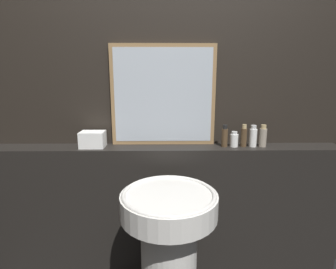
{
  "coord_description": "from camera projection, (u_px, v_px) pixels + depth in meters",
  "views": [
    {
      "loc": [
        0.01,
        -0.59,
        1.42
      ],
      "look_at": [
        0.03,
        1.03,
        1.07
      ],
      "focal_mm": 28.0,
      "sensor_mm": 36.0,
      "label": 1
    }
  ],
  "objects": [
    {
      "name": "wall_back",
      "position": [
        163.0,
        102.0,
        1.84
      ],
      "size": [
        8.0,
        0.06,
        2.5
      ],
      "color": "black",
      "rests_on": "ground_plane"
    },
    {
      "name": "lotion_bottle",
      "position": [
        244.0,
        136.0,
        1.77
      ],
      "size": [
        0.04,
        0.04,
        0.15
      ],
      "color": "#4C3823",
      "rests_on": "vanity_counter"
    },
    {
      "name": "shampoo_bottle",
      "position": [
        225.0,
        137.0,
        1.76
      ],
      "size": [
        0.04,
        0.04,
        0.15
      ],
      "color": "#4C3823",
      "rests_on": "vanity_counter"
    },
    {
      "name": "mirror",
      "position": [
        163.0,
        96.0,
        1.78
      ],
      "size": [
        0.71,
        0.03,
        0.68
      ],
      "color": "#937047",
      "rests_on": "vanity_counter"
    },
    {
      "name": "vanity_counter",
      "position": [
        164.0,
        212.0,
        1.87
      ],
      "size": [
        2.44,
        0.2,
        0.96
      ],
      "color": "black",
      "rests_on": "ground_plane"
    },
    {
      "name": "body_wash_bottle",
      "position": [
        253.0,
        137.0,
        1.77
      ],
      "size": [
        0.05,
        0.05,
        0.15
      ],
      "color": "white",
      "rests_on": "vanity_counter"
    },
    {
      "name": "pedestal_sink",
      "position": [
        169.0,
        250.0,
        1.41
      ],
      "size": [
        0.5,
        0.5,
        0.85
      ],
      "color": "silver",
      "rests_on": "ground_plane"
    },
    {
      "name": "towel_stack",
      "position": [
        93.0,
        139.0,
        1.76
      ],
      "size": [
        0.16,
        0.12,
        0.11
      ],
      "color": "white",
      "rests_on": "vanity_counter"
    },
    {
      "name": "hand_soap_bottle",
      "position": [
        263.0,
        137.0,
        1.77
      ],
      "size": [
        0.05,
        0.05,
        0.15
      ],
      "color": "gray",
      "rests_on": "vanity_counter"
    },
    {
      "name": "conditioner_bottle",
      "position": [
        234.0,
        140.0,
        1.77
      ],
      "size": [
        0.05,
        0.05,
        0.1
      ],
      "color": "white",
      "rests_on": "vanity_counter"
    }
  ]
}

